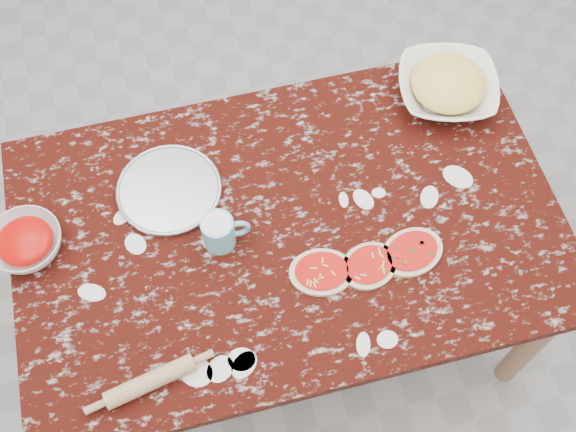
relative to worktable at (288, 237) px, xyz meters
The scene contains 10 objects.
ground 0.67m from the worktable, ahead, with size 4.00×4.00×0.00m, color gray.
worktable is the anchor object (origin of this frame).
pizza_tray 0.38m from the worktable, 148.20° to the left, with size 0.31×0.31×0.01m, color #B2B2B7.
sauce_bowl 0.76m from the worktable, behind, with size 0.21×0.21×0.07m, color white.
cheese_bowl 0.71m from the worktable, 28.57° to the left, with size 0.32×0.32×0.08m, color white.
flour_mug 0.24m from the worktable, behind, with size 0.14×0.09×0.11m.
pizza_left 0.20m from the worktable, 73.19° to the right, with size 0.21×0.18×0.02m.
pizza_mid 0.28m from the worktable, 45.15° to the right, with size 0.20×0.18×0.02m.
pizza_right 0.38m from the worktable, 29.20° to the right, with size 0.22×0.19×0.02m.
rolling_pin 0.60m from the worktable, 141.38° to the right, with size 0.05×0.05×0.24m, color tan.
Camera 1 is at (-0.24, -0.94, 2.59)m, focal length 44.25 mm.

